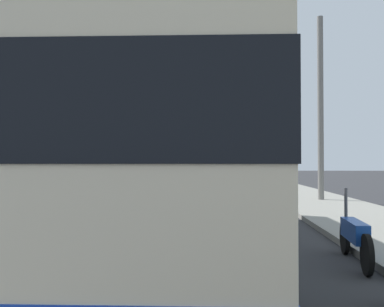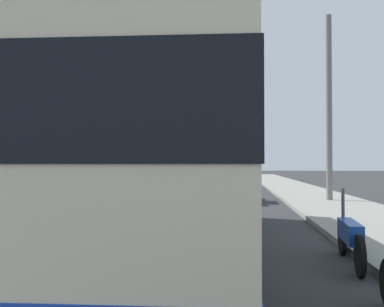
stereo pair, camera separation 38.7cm
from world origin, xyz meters
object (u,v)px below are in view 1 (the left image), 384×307
Objects in this scene: coach_bus at (179,159)px; car_ahead_same_lane at (213,178)px; car_side_street at (217,185)px; car_behind_bus at (144,179)px; motorcycle_by_tree at (355,236)px; car_far_distant at (218,173)px; utility_pole at (320,109)px.

car_ahead_same_lane is (22.81, -0.39, -1.12)m from coach_bus.
car_side_street is 1.06× the size of car_behind_bus.
motorcycle_by_tree is 41.85m from car_far_distant.
car_far_distant is at bearing 169.66° from car_behind_bus.
car_side_street is at bearing 82.26° from utility_pole.
car_side_street is (12.09, -0.73, -1.07)m from coach_bus.
coach_bus is 40.61m from car_far_distant.
coach_bus is at bearing 177.99° from car_side_street.
coach_bus is 5.05× the size of motorcycle_by_tree.
coach_bus reaches higher than car_far_distant.
utility_pole is at bearing -26.04° from coach_bus.
car_ahead_same_lane is at bearing -2.04° from coach_bus.
car_side_street is 10.72m from car_ahead_same_lane.
motorcycle_by_tree is at bearing 21.53° from car_behind_bus.
motorcycle_by_tree is at bearing -111.64° from coach_bus.
car_side_street is 28.50m from car_far_distant.
car_side_street is at bearing -4.51° from coach_bus.
car_side_street is at bearing 178.32° from car_far_distant.
car_ahead_same_lane is 17.78m from car_far_distant.
motorcycle_by_tree is 13.36m from utility_pole.
utility_pole is at bearing -172.69° from car_far_distant.
coach_bus is 12.16m from car_side_street.
car_side_street is (13.28, 2.44, 0.27)m from motorcycle_by_tree.
car_side_street is 9.80m from car_behind_bus.
utility_pole is at bearing -157.87° from car_ahead_same_lane.
motorcycle_by_tree is (-1.19, -3.17, -1.35)m from coach_bus.
motorcycle_by_tree is 0.29× the size of utility_pole.
motorcycle_by_tree is 13.51m from car_side_street.
coach_bus reaches higher than car_ahead_same_lane.
car_behind_bus is (20.62, 4.09, -1.10)m from coach_bus.
car_side_street reaches higher than car_ahead_same_lane.
car_side_street is at bearing -179.63° from car_ahead_same_lane.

